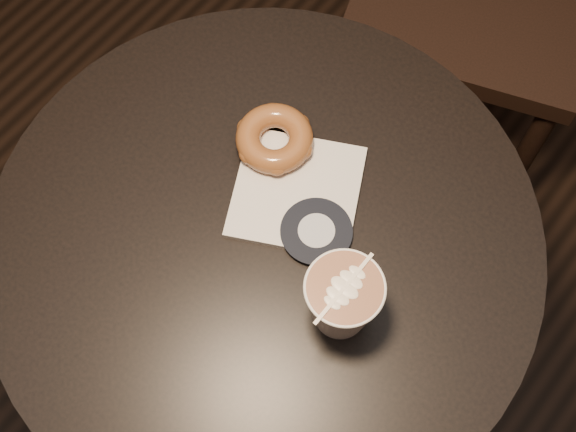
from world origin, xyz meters
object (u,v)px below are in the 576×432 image
at_px(cafe_table, 267,288).
at_px(doughnut, 274,138).
at_px(pastry_bag, 297,191).
at_px(latte_cup, 342,301).

height_order(cafe_table, doughnut, doughnut).
bearing_deg(pastry_bag, cafe_table, -112.58).
height_order(doughnut, latte_cup, latte_cup).
height_order(pastry_bag, doughnut, doughnut).
relative_size(pastry_bag, doughnut, 1.56).
relative_size(doughnut, latte_cup, 0.99).
bearing_deg(latte_cup, cafe_table, 172.38).
distance_m(cafe_table, doughnut, 0.26).
xyz_separation_m(cafe_table, latte_cup, (0.13, -0.02, 0.25)).
distance_m(doughnut, latte_cup, 0.24).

